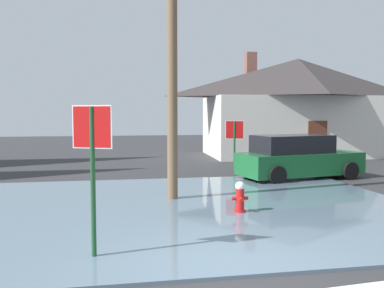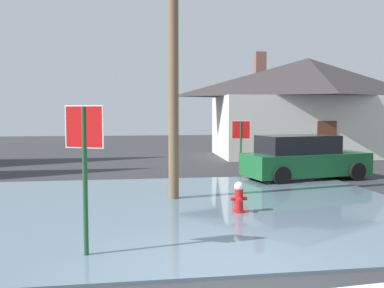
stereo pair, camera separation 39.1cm
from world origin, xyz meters
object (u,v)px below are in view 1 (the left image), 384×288
utility_pole (172,37)px  house (297,105)px  stop_sign_near (92,151)px  stop_sign_far (234,135)px  parked_car (298,158)px  fire_hydrant (240,198)px

utility_pole → house: 14.24m
stop_sign_near → stop_sign_far: bearing=62.3°
house → parked_car: house is taller
stop_sign_near → house: bearing=55.9°
utility_pole → fire_hydrant: bearing=-54.1°
stop_sign_far → parked_car: size_ratio=0.44×
stop_sign_near → fire_hydrant: stop_sign_near is taller
fire_hydrant → utility_pole: 4.61m
stop_sign_far → house: (5.29, 5.53, 1.35)m
stop_sign_near → utility_pole: bearing=66.7°
stop_sign_near → house: size_ratio=0.23×
stop_sign_far → house: 7.77m
stop_sign_far → house: size_ratio=0.19×
stop_sign_near → stop_sign_far: size_ratio=1.20×
utility_pole → parked_car: utility_pole is taller
stop_sign_near → house: house is taller
stop_sign_near → utility_pole: (1.90, 4.41, 2.61)m
parked_car → stop_sign_far: bearing=120.6°
fire_hydrant → stop_sign_far: size_ratio=0.37×
stop_sign_near → parked_car: 10.13m
house → parked_car: size_ratio=2.31×
stop_sign_near → house: 18.87m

